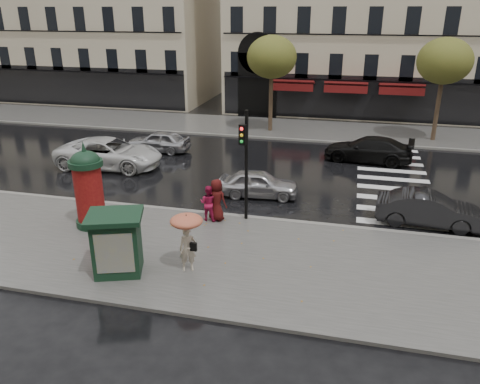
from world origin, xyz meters
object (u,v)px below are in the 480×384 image
(man_burgundy, at_px, (217,200))
(car_black, at_px, (368,149))
(traffic_light, at_px, (245,156))
(car_darkgrey, at_px, (429,209))
(car_white, at_px, (109,153))
(morris_column, at_px, (88,186))
(woman_red, at_px, (208,203))
(woman_umbrella, at_px, (187,233))
(car_silver, at_px, (259,183))
(car_far_silver, at_px, (159,141))
(newsstand, at_px, (117,243))

(man_burgundy, distance_m, car_black, 11.78)
(car_black, bearing_deg, traffic_light, -20.47)
(traffic_light, xyz_separation_m, car_darkgrey, (7.29, 1.48, -2.18))
(car_darkgrey, distance_m, car_white, 16.65)
(morris_column, bearing_deg, woman_red, 19.92)
(woman_umbrella, distance_m, car_silver, 7.42)
(car_far_silver, bearing_deg, car_black, 94.01)
(man_burgundy, distance_m, newsstand, 5.11)
(woman_umbrella, xyz_separation_m, car_far_silver, (-6.57, 13.12, -0.81))
(car_darkgrey, bearing_deg, car_silver, 82.35)
(man_burgundy, relative_size, car_darkgrey, 0.43)
(traffic_light, distance_m, car_darkgrey, 7.75)
(car_silver, height_order, car_far_silver, car_far_silver)
(traffic_light, height_order, car_far_silver, traffic_light)
(woman_umbrella, height_order, morris_column, morris_column)
(man_burgundy, xyz_separation_m, car_silver, (1.08, 3.26, -0.37))
(morris_column, bearing_deg, traffic_light, 19.11)
(man_burgundy, relative_size, newsstand, 0.83)
(woman_red, xyz_separation_m, morris_column, (-4.38, -1.59, 0.92))
(woman_umbrella, height_order, car_far_silver, woman_umbrella)
(man_burgundy, height_order, car_white, man_burgundy)
(car_silver, xyz_separation_m, car_black, (5.04, 6.81, 0.09))
(newsstand, bearing_deg, morris_column, 132.11)
(car_black, bearing_deg, woman_red, -25.60)
(traffic_light, distance_m, car_black, 11.17)
(car_white, xyz_separation_m, car_far_silver, (1.45, 3.51, -0.15))
(car_black, xyz_separation_m, car_far_silver, (-12.50, -1.00, -0.06))
(traffic_light, bearing_deg, car_white, 149.63)
(woman_red, bearing_deg, man_burgundy, -155.94)
(man_burgundy, bearing_deg, car_far_silver, -38.17)
(man_burgundy, relative_size, traffic_light, 0.39)
(traffic_light, height_order, car_black, traffic_light)
(car_darkgrey, relative_size, car_black, 0.84)
(car_silver, height_order, car_black, car_black)
(morris_column, bearing_deg, woman_umbrella, -25.75)
(woman_red, distance_m, morris_column, 4.75)
(newsstand, bearing_deg, woman_red, 70.11)
(car_silver, height_order, car_darkgrey, car_darkgrey)
(morris_column, bearing_deg, man_burgundy, 19.84)
(man_burgundy, xyz_separation_m, traffic_light, (1.11, 0.32, 1.87))
(morris_column, relative_size, car_far_silver, 0.90)
(woman_umbrella, bearing_deg, traffic_light, 78.22)
(traffic_light, relative_size, car_black, 0.92)
(woman_red, xyz_separation_m, car_black, (6.44, 10.17, -0.16))
(traffic_light, bearing_deg, car_silver, 90.51)
(traffic_light, xyz_separation_m, car_black, (5.01, 9.75, -2.15))
(man_burgundy, xyz_separation_m, car_darkgrey, (8.40, 1.80, -0.32))
(woman_umbrella, bearing_deg, car_silver, 83.10)
(newsstand, bearing_deg, woman_umbrella, 16.53)
(newsstand, bearing_deg, car_silver, 68.95)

